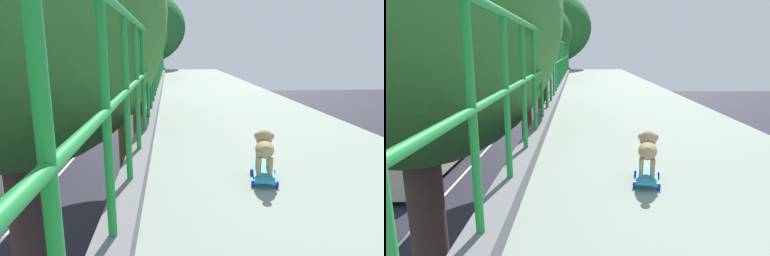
# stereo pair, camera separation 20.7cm
# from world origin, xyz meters

# --- Properties ---
(city_bus) EXTENTS (2.56, 10.96, 3.22)m
(city_bus) POSITION_xyz_m (-8.63, 19.31, 1.83)
(city_bus) COLOR beige
(city_bus) RESTS_ON ground
(roadside_tree_mid) EXTENTS (4.64, 4.64, 10.07)m
(roadside_tree_mid) POSITION_xyz_m (-2.28, 4.39, 7.66)
(roadside_tree_mid) COLOR #4A3532
(roadside_tree_mid) RESTS_ON ground
(roadside_tree_far) EXTENTS (3.65, 3.65, 9.22)m
(roadside_tree_far) POSITION_xyz_m (-1.81, 12.46, 7.68)
(roadside_tree_far) COLOR #483C1F
(roadside_tree_far) RESTS_ON ground
(roadside_tree_farthest) EXTENTS (5.87, 5.87, 10.72)m
(roadside_tree_farthest) POSITION_xyz_m (-1.90, 19.63, 8.43)
(roadside_tree_farthest) COLOR brown
(roadside_tree_farthest) RESTS_ON ground
(toy_skateboard) EXTENTS (0.27, 0.43, 0.08)m
(toy_skateboard) POSITION_xyz_m (0.81, 1.79, 6.22)
(toy_skateboard) COLOR #2494D8
(toy_skateboard) RESTS_ON overpass_deck
(small_dog) EXTENTS (0.20, 0.38, 0.33)m
(small_dog) POSITION_xyz_m (0.82, 1.83, 6.44)
(small_dog) COLOR tan
(small_dog) RESTS_ON toy_skateboard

